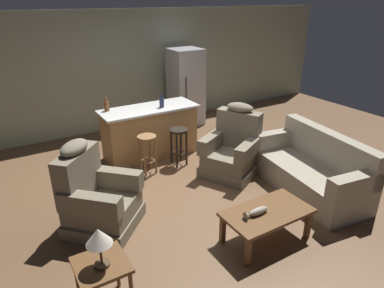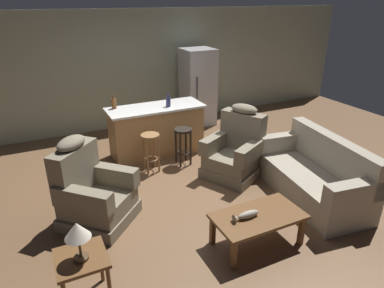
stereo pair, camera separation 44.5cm
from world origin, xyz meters
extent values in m
plane|color=brown|center=(0.00, 0.00, 0.00)|extent=(12.00, 12.00, 0.00)
cube|color=#9EA88E|center=(0.00, 3.12, 1.30)|extent=(12.00, 0.05, 2.60)
cube|color=brown|center=(0.16, -1.69, 0.40)|extent=(1.10, 0.60, 0.04)
cube|color=brown|center=(-0.33, -1.93, 0.19)|extent=(0.06, 0.06, 0.38)
cube|color=brown|center=(0.65, -1.93, 0.19)|extent=(0.06, 0.06, 0.38)
cube|color=brown|center=(-0.33, -1.45, 0.19)|extent=(0.06, 0.06, 0.38)
cube|color=brown|center=(0.65, -1.45, 0.19)|extent=(0.06, 0.06, 0.38)
cube|color=#4C3823|center=(0.02, -1.68, 0.43)|extent=(0.22, 0.07, 0.01)
ellipsoid|color=#9E937F|center=(0.02, -1.68, 0.46)|extent=(0.28, 0.09, 0.09)
cone|color=#9E937F|center=(-0.15, -1.68, 0.46)|extent=(0.06, 0.10, 0.10)
cube|color=#9E937F|center=(1.53, -1.15, 0.10)|extent=(1.09, 2.00, 0.20)
cube|color=#9E937F|center=(1.53, -1.15, 0.31)|extent=(1.09, 2.00, 0.22)
cube|color=#9E937F|center=(1.85, -1.19, 0.68)|extent=(0.46, 1.91, 0.52)
cube|color=#9E937F|center=(1.42, -1.99, 0.56)|extent=(0.86, 0.31, 0.28)
cube|color=#9E937F|center=(1.65, -0.30, 0.56)|extent=(0.86, 0.31, 0.28)
cube|color=#756B56|center=(-1.48, -0.38, 0.09)|extent=(1.19, 1.19, 0.18)
cube|color=#756B56|center=(-1.48, -0.38, 0.30)|extent=(1.10, 1.10, 0.24)
cube|color=#756B56|center=(-1.69, -0.17, 0.74)|extent=(0.70, 0.71, 0.64)
ellipsoid|color=#756B56|center=(-1.69, -0.17, 1.12)|extent=(0.51, 0.51, 0.16)
cube|color=#756B56|center=(-1.23, -0.16, 0.55)|extent=(0.69, 0.69, 0.26)
cube|color=#756B56|center=(-1.70, -0.63, 0.55)|extent=(0.69, 0.69, 0.26)
cube|color=#756B56|center=(0.83, -0.07, 0.09)|extent=(1.14, 1.14, 0.18)
cube|color=#756B56|center=(0.83, -0.07, 0.30)|extent=(1.06, 1.04, 0.24)
cube|color=#756B56|center=(1.09, 0.07, 0.74)|extent=(0.57, 0.78, 0.64)
ellipsoid|color=#756B56|center=(1.09, 0.07, 1.12)|extent=(0.45, 0.53, 0.16)
cube|color=#756B56|center=(0.96, -0.37, 0.55)|extent=(0.79, 0.53, 0.26)
cube|color=#756B56|center=(0.66, 0.21, 0.55)|extent=(0.79, 0.53, 0.26)
cube|color=brown|center=(-1.89, -1.67, 0.54)|extent=(0.48, 0.48, 0.04)
cylinder|color=brown|center=(-2.09, -1.47, 0.26)|extent=(0.04, 0.04, 0.52)
cylinder|color=brown|center=(-1.69, -1.47, 0.26)|extent=(0.04, 0.04, 0.52)
cylinder|color=#4C3823|center=(-1.89, -1.70, 0.58)|extent=(0.14, 0.14, 0.03)
cylinder|color=#4C3823|center=(-1.89, -1.70, 0.70)|extent=(0.02, 0.02, 0.22)
cone|color=beige|center=(-1.89, -1.70, 0.89)|extent=(0.24, 0.24, 0.16)
cube|color=#AD7F4C|center=(0.00, 1.35, 0.45)|extent=(1.71, 0.63, 0.91)
cube|color=silver|center=(0.00, 1.35, 0.93)|extent=(1.80, 0.70, 0.04)
cylinder|color=olive|center=(-0.34, 0.72, 0.66)|extent=(0.32, 0.32, 0.04)
torus|color=olive|center=(-0.34, 0.72, 0.22)|extent=(0.23, 0.23, 0.02)
cylinder|color=olive|center=(-0.44, 0.62, 0.32)|extent=(0.04, 0.04, 0.64)
cylinder|color=olive|center=(-0.24, 0.62, 0.32)|extent=(0.04, 0.04, 0.64)
cylinder|color=olive|center=(-0.44, 0.82, 0.32)|extent=(0.04, 0.04, 0.64)
cylinder|color=olive|center=(-0.24, 0.82, 0.32)|extent=(0.04, 0.04, 0.64)
cylinder|color=black|center=(0.27, 0.72, 0.66)|extent=(0.32, 0.32, 0.04)
torus|color=black|center=(0.27, 0.72, 0.22)|extent=(0.23, 0.23, 0.02)
cylinder|color=black|center=(0.17, 0.62, 0.32)|extent=(0.04, 0.04, 0.64)
cylinder|color=black|center=(0.37, 0.62, 0.32)|extent=(0.04, 0.04, 0.64)
cylinder|color=black|center=(0.17, 0.82, 0.32)|extent=(0.04, 0.04, 0.64)
cylinder|color=black|center=(0.37, 0.82, 0.32)|extent=(0.04, 0.04, 0.64)
cube|color=#B7B7BC|center=(1.49, 2.55, 0.88)|extent=(0.70, 0.66, 1.76)
cylinder|color=#333338|center=(1.30, 2.20, 0.97)|extent=(0.02, 0.02, 0.50)
cylinder|color=#23284C|center=(0.22, 1.26, 1.04)|extent=(0.09, 0.09, 0.18)
cylinder|color=#23284C|center=(0.22, 1.26, 1.16)|extent=(0.03, 0.03, 0.08)
cylinder|color=brown|center=(-0.71, 1.57, 1.04)|extent=(0.09, 0.09, 0.17)
cylinder|color=brown|center=(-0.71, 1.57, 1.16)|extent=(0.03, 0.03, 0.07)
camera|label=1|loc=(-2.44, -4.21, 2.83)|focal=32.00mm
camera|label=2|loc=(-2.05, -4.42, 2.83)|focal=32.00mm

